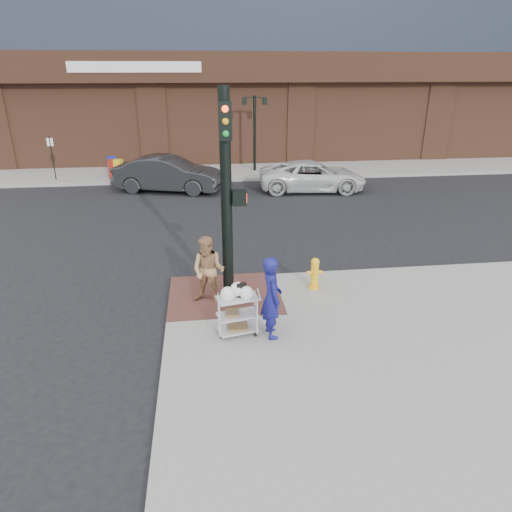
{
  "coord_description": "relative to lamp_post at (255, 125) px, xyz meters",
  "views": [
    {
      "loc": [
        -1.08,
        -9.46,
        5.48
      ],
      "look_at": [
        0.18,
        0.71,
        1.25
      ],
      "focal_mm": 32.0,
      "sensor_mm": 36.0,
      "label": 1
    }
  ],
  "objects": [
    {
      "name": "pedestrian_tan",
      "position": [
        -2.99,
        -15.44,
        -1.62
      ],
      "size": [
        1.01,
        0.91,
        1.69
      ],
      "primitive_type": "imported",
      "rotation": [
        0.0,
        0.0,
        -0.4
      ],
      "color": "#AB7D50",
      "rests_on": "sidewalk_near"
    },
    {
      "name": "utility_cart",
      "position": [
        -2.42,
        -16.96,
        -1.94
      ],
      "size": [
        0.93,
        0.64,
        1.18
      ],
      "color": "#B4B4BA",
      "rests_on": "sidewalk_near"
    },
    {
      "name": "lamp_post",
      "position": [
        0.0,
        0.0,
        0.0
      ],
      "size": [
        1.32,
        0.22,
        4.0
      ],
      "color": "black",
      "rests_on": "sidewalk_far"
    },
    {
      "name": "ground",
      "position": [
        -2.0,
        -16.0,
        -2.62
      ],
      "size": [
        220.0,
        220.0,
        0.0
      ],
      "primitive_type": "plane",
      "color": "black",
      "rests_on": "ground"
    },
    {
      "name": "sidewalk_far",
      "position": [
        10.5,
        16.0,
        -2.54
      ],
      "size": [
        65.0,
        36.0,
        0.15
      ],
      "primitive_type": "cube",
      "color": "gray",
      "rests_on": "ground"
    },
    {
      "name": "newsbox_blue",
      "position": [
        -7.72,
        -0.36,
        -1.96
      ],
      "size": [
        0.53,
        0.5,
        1.01
      ],
      "primitive_type": "cube",
      "rotation": [
        0.0,
        0.0,
        0.35
      ],
      "color": "#1822A1",
      "rests_on": "sidewalk_far"
    },
    {
      "name": "parking_sign",
      "position": [
        -10.5,
        -1.0,
        -1.37
      ],
      "size": [
        0.05,
        0.05,
        2.2
      ],
      "primitive_type": "cylinder",
      "color": "black",
      "rests_on": "sidewalk_far"
    },
    {
      "name": "minivan_white",
      "position": [
        2.26,
        -4.33,
        -1.91
      ],
      "size": [
        5.26,
        2.79,
        1.41
      ],
      "primitive_type": "imported",
      "rotation": [
        0.0,
        0.0,
        1.48
      ],
      "color": "silver",
      "rests_on": "ground"
    },
    {
      "name": "fire_hydrant",
      "position": [
        -0.26,
        -15.02,
        -2.03
      ],
      "size": [
        0.4,
        0.28,
        0.86
      ],
      "color": "yellow",
      "rests_on": "sidewalk_near"
    },
    {
      "name": "newsbox_red",
      "position": [
        -7.59,
        -1.05,
        -1.98
      ],
      "size": [
        0.46,
        0.43,
        0.97
      ],
      "primitive_type": "cube",
      "rotation": [
        0.0,
        0.0,
        0.16
      ],
      "color": "maroon",
      "rests_on": "sidewalk_far"
    },
    {
      "name": "traffic_signal_pole",
      "position": [
        -2.48,
        -15.23,
        0.21
      ],
      "size": [
        0.61,
        0.51,
        5.0
      ],
      "color": "black",
      "rests_on": "sidewalk_near"
    },
    {
      "name": "brick_curb_ramp",
      "position": [
        -2.6,
        -15.1,
        -2.46
      ],
      "size": [
        2.8,
        2.4,
        0.01
      ],
      "primitive_type": "cube",
      "color": "#502C25",
      "rests_on": "sidewalk_near"
    },
    {
      "name": "newsbox_yellow",
      "position": [
        -7.27,
        -1.1,
        -1.98
      ],
      "size": [
        0.5,
        0.47,
        0.97
      ],
      "primitive_type": "cube",
      "rotation": [
        0.0,
        0.0,
        -0.29
      ],
      "color": "gold",
      "rests_on": "sidewalk_far"
    },
    {
      "name": "woman_blue",
      "position": [
        -1.72,
        -17.11,
        -1.56
      ],
      "size": [
        0.5,
        0.71,
        1.82
      ],
      "primitive_type": "imported",
      "rotation": [
        0.0,
        0.0,
        1.68
      ],
      "color": "navy",
      "rests_on": "sidewalk_near"
    },
    {
      "name": "sedan_dark",
      "position": [
        -4.58,
        -3.62,
        -1.79
      ],
      "size": [
        5.34,
        3.07,
        1.66
      ],
      "primitive_type": "imported",
      "rotation": [
        0.0,
        0.0,
        1.3
      ],
      "color": "black",
      "rests_on": "ground"
    }
  ]
}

